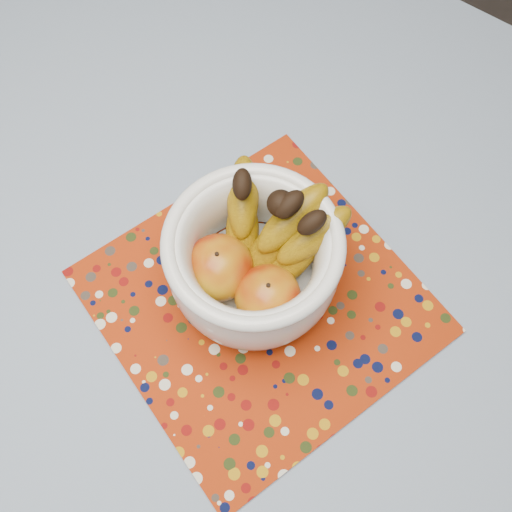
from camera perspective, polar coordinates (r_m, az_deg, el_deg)
name	(u,v)px	position (r m, az deg, el deg)	size (l,w,h in m)	color
table	(183,306)	(0.86, -6.92, -4.72)	(1.20, 1.20, 0.75)	brown
tablecloth	(177,284)	(0.78, -7.58, -2.68)	(1.32, 1.32, 0.01)	slate
placemat	(259,301)	(0.76, 0.31, -4.31)	(0.37, 0.37, 0.00)	#922507
fruit_bowl	(260,251)	(0.70, 0.37, 0.43)	(0.23, 0.22, 0.17)	white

